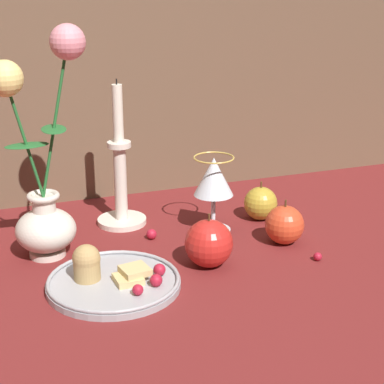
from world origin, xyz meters
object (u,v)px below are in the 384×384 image
at_px(apple_beside_vase, 261,203).
at_px(apple_near_glass, 209,243).
at_px(wine_glass, 214,179).
at_px(vase, 43,181).
at_px(plate_with_pastries, 111,279).
at_px(apple_at_table_edge, 285,225).
at_px(candlestick, 121,183).

relative_size(apple_beside_vase, apple_near_glass, 0.84).
distance_m(wine_glass, apple_near_glass, 0.16).
xyz_separation_m(vase, apple_near_glass, (0.24, -0.13, -0.09)).
distance_m(wine_glass, apple_beside_vase, 0.13).
distance_m(apple_beside_vase, apple_near_glass, 0.23).
distance_m(plate_with_pastries, apple_at_table_edge, 0.33).
relative_size(wine_glass, apple_near_glass, 1.55).
height_order(wine_glass, candlestick, candlestick).
bearing_deg(apple_near_glass, plate_with_pastries, -174.09).
distance_m(candlestick, apple_beside_vase, 0.27).
bearing_deg(apple_beside_vase, apple_at_table_edge, -95.05).
height_order(apple_beside_vase, apple_near_glass, apple_near_glass).
xyz_separation_m(apple_beside_vase, apple_near_glass, (-0.17, -0.16, 0.01)).
relative_size(apple_beside_vase, apple_at_table_edge, 0.94).
bearing_deg(apple_at_table_edge, vase, 167.40).
distance_m(vase, wine_glass, 0.31).
height_order(plate_with_pastries, apple_near_glass, apple_near_glass).
distance_m(vase, apple_at_table_edge, 0.42).
bearing_deg(candlestick, vase, -147.00).
xyz_separation_m(wine_glass, candlestick, (-0.15, 0.09, -0.02)).
bearing_deg(candlestick, wine_glass, -30.74).
height_order(vase, apple_beside_vase, vase).
relative_size(apple_near_glass, apple_at_table_edge, 1.12).
height_order(plate_with_pastries, wine_glass, wine_glass).
height_order(apple_near_glass, apple_at_table_edge, apple_near_glass).
bearing_deg(apple_near_glass, vase, 151.98).
distance_m(plate_with_pastries, apple_beside_vase, 0.38).
bearing_deg(plate_with_pastries, apple_at_table_edge, 9.79).
bearing_deg(wine_glass, vase, -178.35).
bearing_deg(wine_glass, apple_near_glass, -114.59).
relative_size(wine_glass, apple_at_table_edge, 1.74).
xyz_separation_m(wine_glass, apple_near_glass, (-0.06, -0.14, -0.06)).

